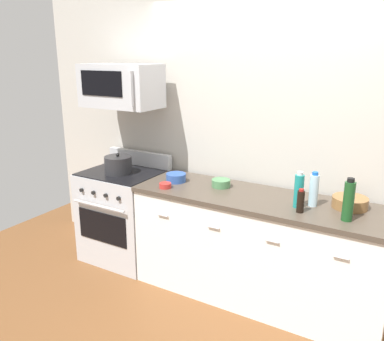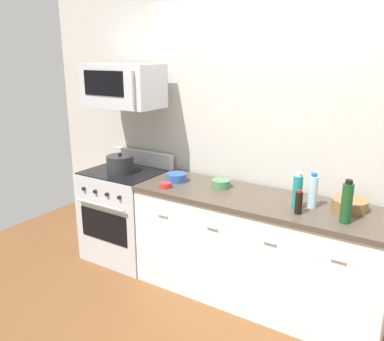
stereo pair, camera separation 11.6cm
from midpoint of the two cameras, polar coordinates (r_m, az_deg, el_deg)
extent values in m
plane|color=brown|center=(3.72, 7.80, -17.18)|extent=(6.23, 6.23, 0.00)
cube|color=#B7B2A8|center=(3.57, 11.21, 4.75)|extent=(5.20, 0.10, 2.70)
cube|color=white|center=(3.50, 8.08, -11.15)|extent=(2.08, 0.62, 0.88)
cube|color=#473D33|center=(3.32, 8.40, -4.07)|extent=(2.11, 0.65, 0.04)
cube|color=black|center=(3.48, 5.94, -18.76)|extent=(2.08, 0.02, 0.10)
cylinder|color=silver|center=(3.44, -5.14, -6.36)|extent=(0.10, 0.02, 0.02)
cylinder|color=silver|center=(3.21, 2.00, -8.07)|extent=(0.10, 0.02, 0.02)
cylinder|color=silver|center=(3.03, 10.20, -9.86)|extent=(0.10, 0.02, 0.02)
cylinder|color=silver|center=(2.92, 19.30, -11.60)|extent=(0.10, 0.02, 0.02)
cube|color=#B7BABF|center=(4.18, -10.37, -6.32)|extent=(0.76, 0.64, 0.91)
cube|color=black|center=(3.97, -13.42, -7.87)|extent=(0.58, 0.01, 0.30)
cylinder|color=#B7BABF|center=(3.86, -13.96, -4.91)|extent=(0.61, 0.02, 0.02)
cube|color=#B7BABF|center=(4.23, -8.19, 1.67)|extent=(0.76, 0.06, 0.16)
cube|color=black|center=(4.03, -10.70, -0.26)|extent=(0.73, 0.61, 0.01)
cylinder|color=black|center=(4.00, -16.19, -2.68)|extent=(0.04, 0.02, 0.04)
cylinder|color=black|center=(3.89, -14.64, -3.07)|extent=(0.04, 0.02, 0.04)
cylinder|color=black|center=(3.79, -13.00, -3.48)|extent=(0.04, 0.02, 0.04)
cylinder|color=black|center=(3.69, -11.27, -3.90)|extent=(0.04, 0.02, 0.04)
cube|color=#B7BABF|center=(3.92, -10.86, 11.70)|extent=(0.74, 0.40, 0.40)
cube|color=black|center=(3.81, -13.63, 11.90)|extent=(0.48, 0.01, 0.22)
cube|color=#B7BABF|center=(3.56, -9.52, 11.33)|extent=(0.02, 0.04, 0.30)
cylinder|color=black|center=(3.03, 14.06, -4.31)|extent=(0.05, 0.05, 0.16)
cylinder|color=maroon|center=(3.00, 14.18, -2.71)|extent=(0.04, 0.04, 0.02)
cylinder|color=#197F7A|center=(3.11, 13.85, -2.88)|extent=(0.07, 0.07, 0.25)
cylinder|color=beige|center=(3.07, 14.02, -0.40)|extent=(0.05, 0.05, 0.03)
cylinder|color=silver|center=(3.17, 15.86, -2.75)|extent=(0.07, 0.07, 0.24)
cylinder|color=blue|center=(3.13, 16.05, -0.42)|extent=(0.05, 0.05, 0.02)
cylinder|color=#19471E|center=(2.96, 20.24, -4.14)|extent=(0.08, 0.08, 0.28)
cylinder|color=black|center=(2.92, 20.53, -1.29)|extent=(0.05, 0.05, 0.03)
cylinder|color=#B72D28|center=(3.50, -4.76, -2.13)|extent=(0.10, 0.10, 0.04)
torus|color=#B72D28|center=(3.49, -4.76, -1.84)|extent=(0.10, 0.10, 0.01)
cylinder|color=#B72D28|center=(3.51, -4.75, -2.41)|extent=(0.06, 0.06, 0.01)
cylinder|color=#2D519E|center=(3.66, -3.18, -1.01)|extent=(0.18, 0.18, 0.08)
torus|color=#2D519E|center=(3.65, -3.19, -0.51)|extent=(0.18, 0.18, 0.01)
cylinder|color=#2D519E|center=(3.67, -3.17, -1.48)|extent=(0.10, 0.10, 0.01)
cylinder|color=brown|center=(3.24, 20.51, -4.27)|extent=(0.26, 0.26, 0.08)
torus|color=brown|center=(3.23, 20.57, -3.69)|extent=(0.26, 0.26, 0.01)
cylinder|color=brown|center=(3.26, 20.45, -4.85)|extent=(0.14, 0.14, 0.01)
cylinder|color=#477A4C|center=(3.52, 3.19, -1.80)|extent=(0.16, 0.16, 0.07)
torus|color=#477A4C|center=(3.51, 3.19, -1.35)|extent=(0.16, 0.16, 0.01)
cylinder|color=#477A4C|center=(3.53, 3.18, -2.24)|extent=(0.09, 0.09, 0.01)
cylinder|color=#262628|center=(3.97, -11.23, 0.80)|extent=(0.26, 0.26, 0.17)
sphere|color=black|center=(3.95, -11.31, 2.18)|extent=(0.04, 0.04, 0.04)
camera|label=1|loc=(0.06, -90.96, -0.28)|focal=37.66mm
camera|label=2|loc=(0.06, 89.04, 0.28)|focal=37.66mm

